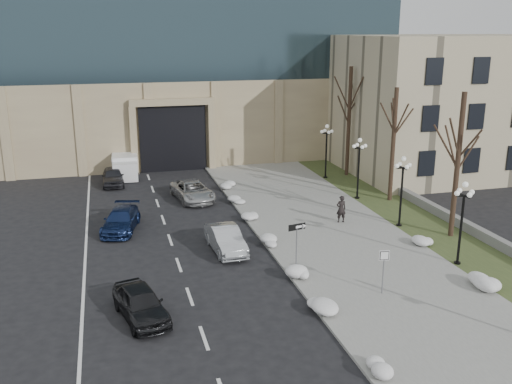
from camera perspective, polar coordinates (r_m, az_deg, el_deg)
ground at (r=24.94m, az=11.00°, el=-14.43°), size 160.00×160.00×0.00m
sidewalk at (r=37.88m, az=6.62°, el=-3.31°), size 9.00×40.00×0.12m
curb at (r=36.53m, az=0.03°, el=-3.92°), size 0.30×40.00×0.14m
grass_strip at (r=40.64m, az=15.19°, el=-2.45°), size 4.00×40.00×0.10m
stone_wall at (r=43.18m, az=16.21°, el=-1.03°), size 0.50×30.00×0.70m
classical_building at (r=57.30m, az=19.18°, el=8.58°), size 22.00×18.12×12.00m
car_a at (r=26.39m, az=-11.46°, el=-10.85°), size 2.69×4.59×1.47m
car_b at (r=33.29m, az=-3.04°, el=-4.75°), size 1.82×4.56×1.47m
car_c at (r=37.65m, az=-13.36°, el=-2.76°), size 3.02×5.07×1.38m
car_d at (r=43.40m, az=-6.37°, el=0.12°), size 3.16×5.48×1.44m
car_e at (r=48.86m, az=-14.10°, el=1.54°), size 1.78×4.31×1.46m
pedestrian at (r=38.17m, az=8.51°, el=-1.69°), size 0.69×0.47×1.83m
box_truck at (r=51.86m, az=-12.96°, el=2.69°), size 2.37×6.22×1.95m
one_way_sign at (r=29.83m, az=4.40°, el=-4.04°), size 1.06×0.35×2.81m
keep_sign at (r=28.18m, az=12.67°, el=-6.91°), size 0.50×0.13×2.35m
snow_clump_a at (r=22.77m, az=11.72°, el=-16.80°), size 1.10×1.60×0.36m
snow_clump_b at (r=26.82m, az=6.99°, el=-11.21°), size 1.10×1.60×0.36m
snow_clump_c at (r=30.02m, az=4.66°, el=-8.06°), size 1.10×1.60×0.36m
snow_clump_d at (r=34.25m, az=1.69°, el=-4.90°), size 1.10×1.60×0.36m
snow_clump_e at (r=38.78m, az=-0.37°, el=-2.37°), size 1.10×1.60×0.36m
snow_clump_f at (r=42.31m, az=-1.57°, el=-0.80°), size 1.10×1.60×0.36m
snow_clump_g at (r=46.23m, az=-2.73°, el=0.65°), size 1.10×1.60×0.36m
snow_clump_h at (r=30.81m, az=21.77°, el=-8.57°), size 1.10×1.60×0.36m
snow_clump_i at (r=35.12m, az=16.48°, el=-5.05°), size 1.10×1.60×0.36m
lamppost_a at (r=32.47m, az=19.95°, el=-1.90°), size 1.18×1.18×4.76m
lamppost_b at (r=37.73m, az=14.41°, el=0.99°), size 1.18×1.18×4.76m
lamppost_c at (r=43.33m, az=10.26°, el=3.15°), size 1.18×1.18×4.76m
lamppost_d at (r=49.15m, az=7.06°, el=4.79°), size 1.18×1.18×4.76m
tree_near at (r=36.22m, az=19.68°, el=4.42°), size 3.20×3.20×9.00m
tree_mid at (r=42.98m, az=13.66°, el=6.15°), size 3.20×3.20×8.50m
tree_far at (r=49.97m, az=9.33°, el=8.46°), size 3.20×3.20×9.50m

